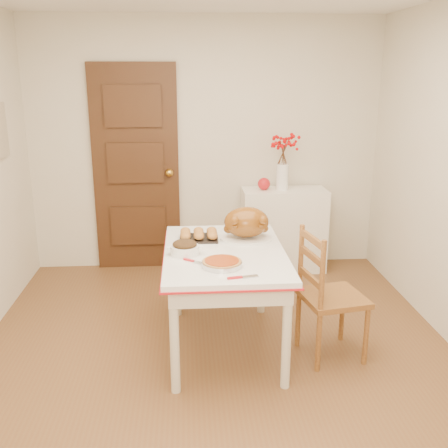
{
  "coord_description": "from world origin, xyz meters",
  "views": [
    {
      "loc": [
        -0.2,
        -3.23,
        1.97
      ],
      "look_at": [
        0.06,
        0.29,
        0.94
      ],
      "focal_mm": 41.74,
      "sensor_mm": 36.0,
      "label": 1
    }
  ],
  "objects": [
    {
      "name": "door_back",
      "position": [
        -0.7,
        1.97,
        1.03
      ],
      "size": [
        0.85,
        0.06,
        2.06
      ],
      "primitive_type": "cube",
      "color": "#3B1E11",
      "rests_on": "ground"
    },
    {
      "name": "sideboard",
      "position": [
        0.78,
        1.78,
        0.42
      ],
      "size": [
        0.84,
        0.37,
        0.84
      ],
      "primitive_type": "cube",
      "color": "white",
      "rests_on": "floor"
    },
    {
      "name": "wall_front",
      "position": [
        0.0,
        -2.0,
        1.25
      ],
      "size": [
        3.5,
        0.0,
        2.5
      ],
      "primitive_type": "cube",
      "color": "beige",
      "rests_on": "ground"
    },
    {
      "name": "shaker_pair",
      "position": [
        0.34,
        0.74,
        0.8
      ],
      "size": [
        0.09,
        0.04,
        0.09
      ],
      "primitive_type": null,
      "rotation": [
        0.0,
        0.0,
        -0.02
      ],
      "color": "white",
      "rests_on": "kitchen_table"
    },
    {
      "name": "wall_back",
      "position": [
        0.0,
        2.0,
        1.25
      ],
      "size": [
        3.5,
        0.0,
        2.5
      ],
      "primitive_type": "cube",
      "color": "beige",
      "rests_on": "ground"
    },
    {
      "name": "floor",
      "position": [
        0.0,
        0.0,
        0.0
      ],
      "size": [
        3.5,
        4.0,
        0.0
      ],
      "primitive_type": "cube",
      "color": "brown",
      "rests_on": "ground"
    },
    {
      "name": "pie_server",
      "position": [
        0.13,
        -0.28,
        0.76
      ],
      "size": [
        0.2,
        0.09,
        0.01
      ],
      "primitive_type": null,
      "rotation": [
        0.0,
        0.0,
        0.2
      ],
      "color": "silver",
      "rests_on": "kitchen_table"
    },
    {
      "name": "stuffing_dish",
      "position": [
        -0.22,
        0.17,
        0.8
      ],
      "size": [
        0.27,
        0.22,
        0.1
      ],
      "primitive_type": null,
      "rotation": [
        0.0,
        0.0,
        0.12
      ],
      "color": "#4E341A",
      "rests_on": "kitchen_table"
    },
    {
      "name": "rolls_tray",
      "position": [
        -0.11,
        0.5,
        0.79
      ],
      "size": [
        0.29,
        0.23,
        0.08
      ],
      "primitive_type": null,
      "rotation": [
        0.0,
        0.0,
        -0.02
      ],
      "color": "#9D652A",
      "rests_on": "kitchen_table"
    },
    {
      "name": "pumpkin_pie",
      "position": [
        0.02,
        -0.07,
        0.78
      ],
      "size": [
        0.29,
        0.29,
        0.06
      ],
      "primitive_type": "cylinder",
      "rotation": [
        0.0,
        0.0,
        -0.12
      ],
      "color": "#94320D",
      "rests_on": "kitchen_table"
    },
    {
      "name": "turkey_platter",
      "position": [
        0.24,
        0.47,
        0.88
      ],
      "size": [
        0.45,
        0.39,
        0.25
      ],
      "primitive_type": null,
      "rotation": [
        0.0,
        0.0,
        0.22
      ],
      "color": "brown",
      "rests_on": "kitchen_table"
    },
    {
      "name": "drinking_glass",
      "position": [
        0.15,
        0.72,
        0.81
      ],
      "size": [
        0.07,
        0.07,
        0.11
      ],
      "primitive_type": "cylinder",
      "rotation": [
        0.0,
        0.0,
        -0.08
      ],
      "color": "white",
      "rests_on": "kitchen_table"
    },
    {
      "name": "carving_knife",
      "position": [
        -0.14,
        -0.0,
        0.76
      ],
      "size": [
        0.22,
        0.18,
        0.01
      ],
      "primitive_type": null,
      "rotation": [
        0.0,
        0.0,
        -0.65
      ],
      "color": "silver",
      "rests_on": "kitchen_table"
    },
    {
      "name": "apple",
      "position": [
        0.57,
        1.78,
        0.9
      ],
      "size": [
        0.12,
        0.12,
        0.12
      ],
      "primitive_type": "sphere",
      "color": "red",
      "rests_on": "sideboard"
    },
    {
      "name": "chair_oak",
      "position": [
        0.81,
        0.06,
        0.47
      ],
      "size": [
        0.48,
        0.48,
        0.94
      ],
      "primitive_type": null,
      "rotation": [
        0.0,
        0.0,
        1.75
      ],
      "color": "#976225",
      "rests_on": "floor"
    },
    {
      "name": "kitchen_table",
      "position": [
        0.06,
        0.24,
        0.38
      ],
      "size": [
        0.87,
        1.26,
        0.76
      ],
      "primitive_type": null,
      "color": "white",
      "rests_on": "floor"
    },
    {
      "name": "berry_vase",
      "position": [
        0.75,
        1.78,
        1.11
      ],
      "size": [
        0.28,
        0.28,
        0.54
      ],
      "primitive_type": null,
      "color": "white",
      "rests_on": "sideboard"
    }
  ]
}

